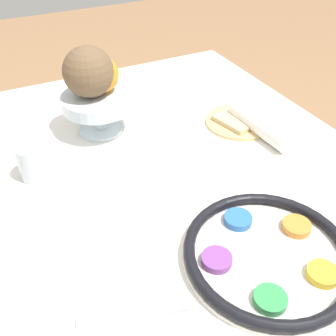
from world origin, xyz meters
The scene contains 10 objects.
dining_table centered at (0.00, 0.00, 0.38)m, with size 1.39×0.89×0.76m.
seder_plate centered at (-0.16, -0.03, 0.77)m, with size 0.29×0.29×0.03m.
fruit_stand centered at (0.36, 0.09, 0.83)m, with size 0.18×0.18×0.10m.
orange_fruit centered at (0.37, 0.07, 0.90)m, with size 0.09×0.09×0.09m.
coconut centered at (0.36, 0.10, 0.92)m, with size 0.12×0.12×0.12m.
bread_plate centered at (0.23, -0.24, 0.76)m, with size 0.17×0.17×0.02m.
napkin_roll centered at (0.17, -0.26, 0.78)m, with size 0.20×0.06×0.05m.
cup_near centered at (0.24, 0.27, 0.80)m, with size 0.07×0.07×0.08m.
fork_left centered at (-0.19, 0.22, 0.76)m, with size 0.06×0.17×0.01m.
fork_right centered at (-0.16, 0.22, 0.76)m, with size 0.07×0.17×0.01m.
Camera 1 is at (-0.48, 0.32, 1.30)m, focal length 42.00 mm.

